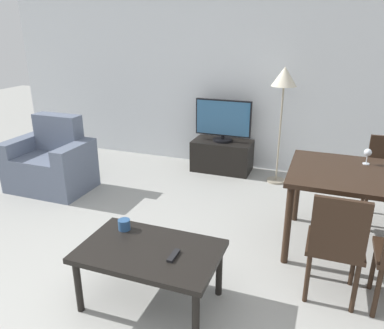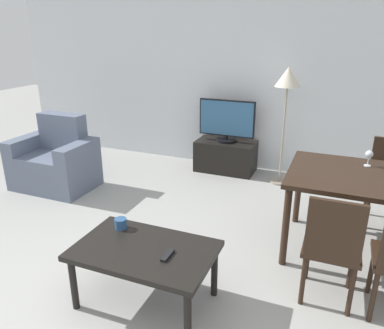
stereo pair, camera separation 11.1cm
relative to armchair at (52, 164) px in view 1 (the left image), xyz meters
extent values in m
cube|color=silver|center=(1.93, 1.64, 1.03)|extent=(7.24, 0.06, 2.70)
cube|color=slate|center=(0.00, -0.03, -0.10)|extent=(0.62, 0.67, 0.44)
cube|color=slate|center=(0.00, 0.20, 0.35)|extent=(0.62, 0.20, 0.46)
cube|color=slate|center=(-0.40, -0.03, -0.01)|extent=(0.18, 0.67, 0.62)
cube|color=slate|center=(0.40, -0.03, -0.01)|extent=(0.18, 0.67, 0.62)
cube|color=black|center=(1.83, 1.35, -0.11)|extent=(0.82, 0.44, 0.43)
cylinder|color=black|center=(1.83, 1.35, 0.13)|extent=(0.27, 0.27, 0.03)
cylinder|color=black|center=(1.83, 1.35, 0.17)|extent=(0.04, 0.04, 0.05)
cube|color=black|center=(1.83, 1.35, 0.44)|extent=(0.78, 0.04, 0.50)
cube|color=#2D5B84|center=(1.83, 1.32, 0.44)|extent=(0.74, 0.01, 0.46)
cube|color=black|center=(2.10, -1.47, 0.11)|extent=(0.99, 0.63, 0.04)
cylinder|color=black|center=(1.66, -1.73, -0.11)|extent=(0.05, 0.05, 0.42)
cylinder|color=black|center=(2.54, -1.73, -0.11)|extent=(0.05, 0.05, 0.42)
cylinder|color=black|center=(1.66, -1.22, -0.11)|extent=(0.05, 0.05, 0.42)
cylinder|color=black|center=(2.54, -1.22, -0.11)|extent=(0.05, 0.05, 0.42)
cube|color=black|center=(3.56, -0.21, 0.41)|extent=(1.33, 0.93, 0.04)
cylinder|color=black|center=(2.96, -0.62, 0.04)|extent=(0.06, 0.06, 0.72)
cylinder|color=black|center=(2.96, 0.20, 0.04)|extent=(0.06, 0.06, 0.72)
cube|color=black|center=(3.33, -0.91, 0.10)|extent=(0.40, 0.40, 0.04)
cylinder|color=black|center=(3.17, -0.74, -0.12)|extent=(0.04, 0.04, 0.41)
cylinder|color=black|center=(3.49, -0.74, -0.12)|extent=(0.04, 0.04, 0.41)
cylinder|color=black|center=(3.17, -1.07, -0.12)|extent=(0.04, 0.04, 0.41)
cylinder|color=black|center=(3.49, -1.07, -0.12)|extent=(0.04, 0.04, 0.41)
cube|color=black|center=(3.33, -1.09, 0.34)|extent=(0.37, 0.04, 0.43)
cylinder|color=black|center=(3.63, 0.33, -0.12)|extent=(0.04, 0.04, 0.41)
cylinder|color=black|center=(3.63, 0.65, -0.12)|extent=(0.04, 0.04, 0.41)
cylinder|color=black|center=(3.63, -0.74, -0.12)|extent=(0.04, 0.04, 0.41)
cylinder|color=black|center=(3.63, -1.07, -0.12)|extent=(0.04, 0.04, 0.41)
cylinder|color=gray|center=(2.62, 1.19, -0.31)|extent=(0.24, 0.24, 0.02)
cylinder|color=gray|center=(2.62, 1.19, 0.32)|extent=(0.02, 0.02, 1.23)
cone|color=beige|center=(2.62, 1.19, 1.05)|extent=(0.31, 0.31, 0.23)
cube|color=black|center=(2.30, -1.50, 0.14)|extent=(0.04, 0.15, 0.02)
cylinder|color=navy|center=(1.80, -1.30, 0.18)|extent=(0.09, 0.09, 0.08)
cylinder|color=silver|center=(3.54, 0.04, 0.44)|extent=(0.06, 0.06, 0.01)
cylinder|color=silver|center=(3.54, 0.04, 0.48)|extent=(0.01, 0.01, 0.07)
sphere|color=silver|center=(3.54, 0.04, 0.55)|extent=(0.07, 0.07, 0.07)
camera|label=1|loc=(3.17, -3.49, 1.60)|focal=35.00mm
camera|label=2|loc=(3.28, -3.45, 1.60)|focal=35.00mm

